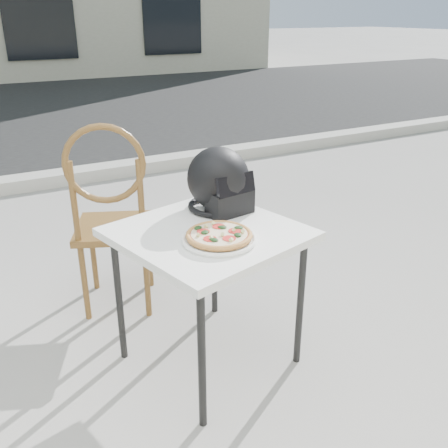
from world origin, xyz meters
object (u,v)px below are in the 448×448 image
pizza (219,235)px  helmet (219,183)px  cafe_chair_main (111,210)px  plate (219,239)px  cafe_table_main (208,243)px

pizza → helmet: helmet is taller
pizza → cafe_chair_main: cafe_chair_main is taller
helmet → plate: bearing=-126.9°
plate → helmet: 0.39m
plate → cafe_chair_main: (-0.23, 0.77, -0.09)m
cafe_table_main → helmet: (0.16, 0.20, 0.20)m
cafe_table_main → pizza: size_ratio=2.45×
cafe_chair_main → pizza: bearing=129.5°
cafe_table_main → plate: 0.15m
pizza → helmet: bearing=61.8°
cafe_table_main → helmet: helmet is taller
cafe_table_main → cafe_chair_main: bearing=110.7°
cafe_table_main → cafe_chair_main: 0.69m
plate → pizza: pizza is taller
plate → helmet: (0.17, 0.33, 0.12)m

